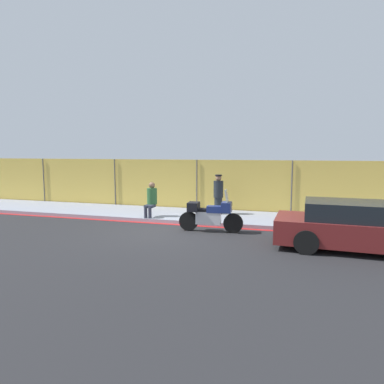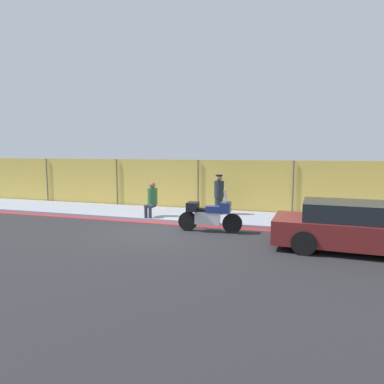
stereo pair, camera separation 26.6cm
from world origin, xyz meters
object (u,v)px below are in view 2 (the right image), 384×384
Objects in this scene: motorcycle at (209,215)px; person_seated_on_curb at (152,197)px; parked_car_left_down_street at (357,228)px; officer_standing at (219,194)px.

person_seated_on_curb reaches higher than motorcycle.
parked_car_left_down_street is (4.38, -0.98, 0.06)m from motorcycle.
motorcycle is 0.48× the size of parked_car_left_down_street.
person_seated_on_curb is (-2.68, 1.31, 0.31)m from motorcycle.
officer_standing reaches higher than person_seated_on_curb.
motorcycle is at bearing -26.02° from person_seated_on_curb.
officer_standing is 5.88m from parked_car_left_down_street.
motorcycle is at bearing -84.13° from officer_standing.
motorcycle is at bearing 170.16° from parked_car_left_down_street.
parked_car_left_down_street is at bearing -15.92° from motorcycle.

